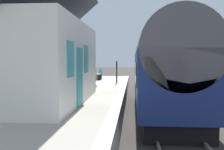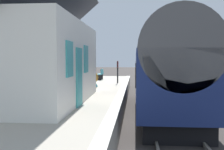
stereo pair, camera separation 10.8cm
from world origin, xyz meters
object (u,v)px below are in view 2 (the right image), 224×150
Objects in this scene: train at (164,68)px; planter_under_sign at (57,81)px; station_building at (41,59)px; bench_platform_end at (101,74)px; station_sign_board at (118,66)px; planter_edge_far at (94,79)px.

train reaches higher than planter_under_sign.
planter_under_sign is at bearing 10.36° from station_building.
train is 10.01m from bench_platform_end.
station_sign_board reaches higher than planter_under_sign.
planter_edge_far is at bearing -73.62° from planter_under_sign.
station_building is 4.83× the size of station_sign_board.
bench_platform_end is at bearing 25.17° from train.
station_sign_board is (8.90, -2.45, -0.52)m from station_building.
train is 7.08× the size of station_sign_board.
station_building reaches higher than station_sign_board.
station_building reaches higher than planter_edge_far.
bench_platform_end is 1.61× the size of planter_edge_far.
bench_platform_end is 6.72m from planter_under_sign.
train is 6.49m from station_sign_board.
planter_edge_far is (-5.81, -0.34, -0.03)m from bench_platform_end.
bench_platform_end is (9.03, 4.24, -0.77)m from train.
train reaches higher than bench_platform_end.
station_building is 9.25m from station_sign_board.
station_building is 5.79m from planter_under_sign.
bench_platform_end is at bearing 27.56° from station_sign_board.
station_sign_board is (-3.10, -1.62, 0.71)m from bench_platform_end.
bench_platform_end is at bearing 3.39° from planter_edge_far.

